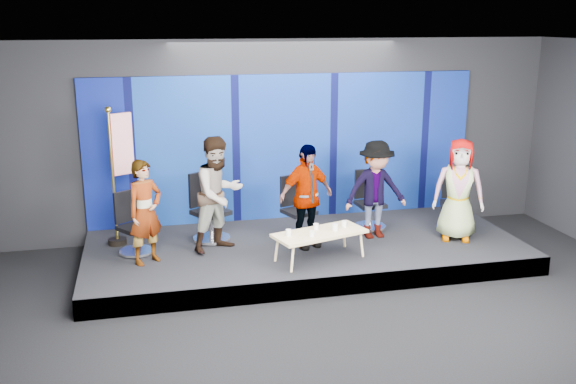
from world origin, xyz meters
name	(u,v)px	position (x,y,z in m)	size (l,w,h in m)	color
ground	(354,329)	(0.00, 0.00, 0.00)	(10.00, 10.00, 0.00)	black
room_walls	(359,142)	(0.00, 0.00, 2.43)	(10.02, 8.02, 3.51)	black
riser	(305,251)	(0.00, 2.50, 0.15)	(7.00, 3.00, 0.30)	black
backdrop	(285,147)	(0.00, 3.95, 1.60)	(7.00, 0.08, 2.60)	#070C58
chair_a	(134,233)	(-2.71, 2.65, 0.62)	(0.76, 0.76, 0.97)	silver
panelist_a	(145,212)	(-2.51, 2.19, 1.08)	(0.57, 0.38, 1.57)	black
chair_b	(209,218)	(-1.50, 2.99, 0.67)	(0.86, 0.86, 1.12)	silver
panelist_b	(219,194)	(-1.38, 2.50, 1.20)	(0.88, 0.69, 1.81)	black
chair_c	(297,217)	(-0.05, 2.83, 0.64)	(0.74, 0.74, 1.03)	silver
panelist_c	(306,196)	(-0.03, 2.33, 1.13)	(0.97, 0.41, 1.66)	black
chair_d	(369,209)	(1.28, 3.01, 0.63)	(0.59, 0.59, 1.01)	silver
panelist_d	(376,190)	(1.20, 2.52, 1.12)	(1.05, 0.61, 1.63)	black
chair_e	(454,210)	(2.67, 2.60, 0.64)	(0.77, 0.77, 1.04)	silver
panelist_e	(459,190)	(2.48, 2.13, 1.14)	(0.82, 0.53, 1.68)	black
coffee_table	(320,234)	(0.03, 1.73, 0.70)	(1.51, 0.98, 0.43)	tan
mug_a	(289,233)	(-0.47, 1.67, 0.78)	(0.08, 0.08, 0.10)	white
mug_b	(312,234)	(-0.14, 1.56, 0.78)	(0.07, 0.07, 0.09)	white
mug_c	(316,227)	(0.01, 1.86, 0.78)	(0.08, 0.08, 0.09)	white
mug_d	(335,227)	(0.27, 1.75, 0.78)	(0.09, 0.09, 0.10)	white
mug_e	(344,224)	(0.46, 1.89, 0.78)	(0.08, 0.08, 0.10)	white
flag_stand	(119,172)	(-2.87, 3.16, 1.48)	(0.49, 0.33, 2.23)	black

